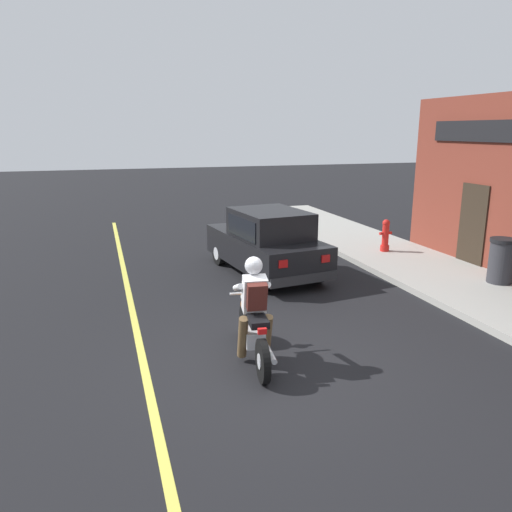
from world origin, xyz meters
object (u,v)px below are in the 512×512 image
(car_hatchback, at_px, (266,243))
(trash_bin, at_px, (501,260))
(motorcycle_with_rider, at_px, (254,318))
(fire_hydrant, at_px, (385,236))

(car_hatchback, relative_size, trash_bin, 4.04)
(motorcycle_with_rider, height_order, fire_hydrant, motorcycle_with_rider)
(car_hatchback, xyz_separation_m, trash_bin, (4.48, -2.63, -0.13))
(motorcycle_with_rider, xyz_separation_m, car_hatchback, (1.68, 4.38, 0.09))
(motorcycle_with_rider, xyz_separation_m, fire_hydrant, (5.34, 5.05, -0.11))
(trash_bin, relative_size, fire_hydrant, 1.11)
(car_hatchback, height_order, fire_hydrant, car_hatchback)
(car_hatchback, distance_m, trash_bin, 5.20)
(motorcycle_with_rider, bearing_deg, trash_bin, 15.80)
(motorcycle_with_rider, distance_m, trash_bin, 6.40)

